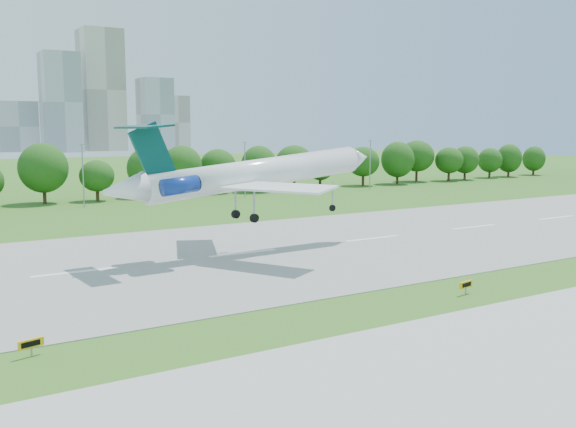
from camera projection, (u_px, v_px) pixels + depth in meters
name	position (u px, v px, depth m)	size (l,w,h in m)	color
ground	(157.00, 339.00, 46.68)	(600.00, 600.00, 0.00)	#295C18
runway	(75.00, 273.00, 67.84)	(400.00, 45.00, 0.08)	gray
skyline	(96.00, 105.00, 424.89)	(127.00, 52.00, 80.00)	#B2B2B7
airliner	(245.00, 174.00, 76.90)	(37.52, 27.17, 11.87)	white
taxi_sign_centre	(31.00, 344.00, 42.92)	(1.73, 0.61, 1.22)	gray
taxi_sign_right	(466.00, 285.00, 58.96)	(1.80, 0.48, 1.26)	gray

